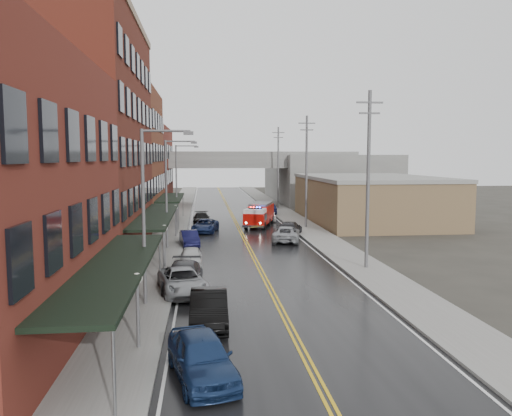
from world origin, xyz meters
TOP-DOWN VIEW (x-y plane):
  - ground at (0.00, 0.00)m, footprint 220.00×220.00m
  - road at (0.00, 30.00)m, footprint 11.00×160.00m
  - sidewalk_left at (-7.30, 30.00)m, footprint 3.00×160.00m
  - sidewalk_right at (7.30, 30.00)m, footprint 3.00×160.00m
  - curb_left at (-5.65, 30.00)m, footprint 0.30×160.00m
  - curb_right at (5.65, 30.00)m, footprint 0.30×160.00m
  - brick_building_b at (-13.30, 23.00)m, footprint 9.00×20.00m
  - brick_building_c at (-13.30, 40.50)m, footprint 9.00×15.00m
  - brick_building_far at (-13.30, 58.00)m, footprint 9.00×20.00m
  - tan_building at (16.00, 40.00)m, footprint 14.00×22.00m
  - right_far_block at (18.00, 70.00)m, footprint 18.00×30.00m
  - awning_0 at (-7.49, 4.00)m, footprint 2.60×16.00m
  - awning_1 at (-7.49, 23.00)m, footprint 2.60×18.00m
  - awning_2 at (-7.49, 40.50)m, footprint 2.60×13.00m
  - globe_lamp_0 at (-6.40, 2.00)m, footprint 0.44×0.44m
  - globe_lamp_1 at (-6.40, 16.00)m, footprint 0.44×0.44m
  - globe_lamp_2 at (-6.40, 30.00)m, footprint 0.44×0.44m
  - street_lamp_0 at (-6.55, 8.00)m, footprint 2.64×0.22m
  - street_lamp_1 at (-6.55, 24.00)m, footprint 2.64×0.22m
  - street_lamp_2 at (-6.55, 40.00)m, footprint 2.64×0.22m
  - utility_pole_0 at (7.20, 15.00)m, footprint 1.80×0.24m
  - utility_pole_1 at (7.20, 35.00)m, footprint 1.80×0.24m
  - utility_pole_2 at (7.20, 55.00)m, footprint 1.80×0.24m
  - overpass at (0.00, 62.00)m, footprint 40.00×10.00m
  - fire_truck at (2.35, 36.86)m, footprint 4.32×7.34m
  - parked_car_left_0 at (-3.92, -0.80)m, footprint 2.87×4.97m
  - parked_car_left_1 at (-3.60, 4.70)m, footprint 1.71×4.78m
  - parked_car_left_2 at (-5.00, 10.20)m, footprint 3.27×5.44m
  - parked_car_left_3 at (-5.00, 11.30)m, footprint 2.37×5.23m
  - parked_car_left_4 at (-4.69, 17.22)m, footprint 1.60×3.90m
  - parked_car_left_5 at (-5.00, 25.39)m, footprint 1.96×4.18m
  - parked_car_left_6 at (-3.60, 33.20)m, footprint 3.08×5.14m
  - parked_car_left_7 at (-4.00, 39.20)m, footprint 1.93×4.67m
  - parked_car_right_0 at (3.64, 26.71)m, footprint 3.37×5.49m
  - parked_car_right_1 at (4.55, 30.04)m, footprint 3.44×5.24m
  - parked_car_right_2 at (4.05, 41.80)m, footprint 1.88×4.21m
  - parked_car_right_3 at (4.67, 48.10)m, footprint 2.10×4.71m

SIDE VIEW (x-z plane):
  - ground at x=0.00m, z-range 0.00..0.00m
  - road at x=0.00m, z-range 0.00..0.02m
  - sidewalk_left at x=-7.30m, z-range 0.00..0.15m
  - sidewalk_right at x=7.30m, z-range 0.00..0.15m
  - curb_left at x=-5.65m, z-range 0.00..0.15m
  - curb_right at x=5.65m, z-range 0.00..0.15m
  - parked_car_left_4 at x=-4.69m, z-range 0.00..1.32m
  - parked_car_left_5 at x=-5.00m, z-range 0.00..1.33m
  - parked_car_left_6 at x=-3.60m, z-range 0.00..1.34m
  - parked_car_left_7 at x=-4.00m, z-range 0.00..1.35m
  - parked_car_right_2 at x=4.05m, z-range 0.00..1.41m
  - parked_car_right_1 at x=4.55m, z-range 0.00..1.41m
  - parked_car_left_2 at x=-5.00m, z-range 0.00..1.41m
  - parked_car_right_0 at x=3.64m, z-range 0.00..1.42m
  - parked_car_left_3 at x=-5.00m, z-range 0.00..1.49m
  - parked_car_right_3 at x=4.67m, z-range 0.00..1.50m
  - parked_car_left_1 at x=-3.60m, z-range 0.00..1.57m
  - parked_car_left_0 at x=-3.92m, z-range 0.00..1.59m
  - fire_truck at x=2.35m, z-range 0.11..2.66m
  - globe_lamp_0 at x=-6.40m, z-range 0.75..3.87m
  - globe_lamp_1 at x=-6.40m, z-range 0.75..3.87m
  - globe_lamp_2 at x=-6.40m, z-range 0.75..3.87m
  - tan_building at x=16.00m, z-range 0.00..5.00m
  - awning_2 at x=-7.49m, z-range 1.44..4.53m
  - awning_0 at x=-7.49m, z-range 1.44..4.53m
  - awning_1 at x=-7.49m, z-range 1.44..4.53m
  - right_far_block at x=18.00m, z-range 0.00..8.00m
  - street_lamp_0 at x=-6.55m, z-range 0.69..9.69m
  - street_lamp_1 at x=-6.55m, z-range 0.69..9.69m
  - street_lamp_2 at x=-6.55m, z-range 0.69..9.69m
  - overpass at x=0.00m, z-range 2.24..9.74m
  - brick_building_far at x=-13.30m, z-range 0.00..12.00m
  - utility_pole_0 at x=7.20m, z-range 0.31..12.31m
  - utility_pole_1 at x=7.20m, z-range 0.31..12.31m
  - utility_pole_2 at x=7.20m, z-range 0.31..12.31m
  - brick_building_c at x=-13.30m, z-range 0.00..15.00m
  - brick_building_b at x=-13.30m, z-range 0.00..18.00m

